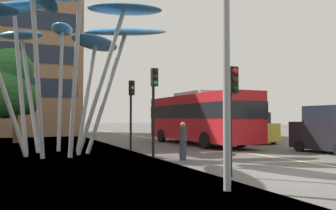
% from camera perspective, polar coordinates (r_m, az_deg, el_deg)
% --- Properties ---
extents(ground, '(120.00, 240.00, 0.10)m').
position_cam_1_polar(ground, '(11.47, 18.67, -11.17)').
color(ground, '#54514F').
extents(red_bus, '(3.07, 10.69, 3.51)m').
position_cam_1_polar(red_bus, '(22.87, 5.15, -1.83)').
color(red_bus, red).
rests_on(red_bus, ground).
extents(leaf_sculpture, '(10.89, 10.69, 7.86)m').
position_cam_1_polar(leaf_sculpture, '(18.10, -17.45, 12.57)').
color(leaf_sculpture, '#9EA0A5').
rests_on(leaf_sculpture, ground).
extents(traffic_light_kerb_near, '(0.28, 0.42, 3.29)m').
position_cam_1_polar(traffic_light_kerb_near, '(10.35, 10.64, 1.34)').
color(traffic_light_kerb_near, black).
rests_on(traffic_light_kerb_near, ground).
extents(traffic_light_kerb_far, '(0.28, 0.42, 3.99)m').
position_cam_1_polar(traffic_light_kerb_far, '(15.21, -2.35, 1.98)').
color(traffic_light_kerb_far, black).
rests_on(traffic_light_kerb_far, ground).
extents(traffic_light_island_mid, '(0.28, 0.42, 3.83)m').
position_cam_1_polar(traffic_light_island_mid, '(18.85, -6.16, 0.85)').
color(traffic_light_island_mid, black).
rests_on(traffic_light_island_mid, ground).
extents(car_parked_mid, '(1.97, 4.01, 2.39)m').
position_cam_1_polar(car_parked_mid, '(19.08, 25.63, -3.96)').
color(car_parked_mid, black).
rests_on(car_parked_mid, ground).
extents(car_parked_far, '(2.08, 3.85, 2.17)m').
position_cam_1_polar(car_parked_far, '(24.86, 13.78, -3.89)').
color(car_parked_far, gold).
rests_on(car_parked_far, ground).
extents(car_side_street, '(2.03, 4.04, 2.27)m').
position_cam_1_polar(car_side_street, '(29.84, 5.46, -3.59)').
color(car_side_street, '#2D5138').
rests_on(car_side_street, ground).
extents(car_far_side, '(1.97, 4.16, 2.21)m').
position_cam_1_polar(car_far_side, '(35.36, 1.22, -3.40)').
color(car_far_side, gold).
rests_on(car_far_side, ground).
extents(tree_pavement_near, '(4.19, 4.35, 6.67)m').
position_cam_1_polar(tree_pavement_near, '(26.36, -25.22, 2.58)').
color(tree_pavement_near, brown).
rests_on(tree_pavement_near, ground).
extents(pedestrian, '(0.34, 0.34, 1.60)m').
position_cam_1_polar(pedestrian, '(14.35, 2.52, -6.06)').
color(pedestrian, '#2D3342').
rests_on(pedestrian, ground).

